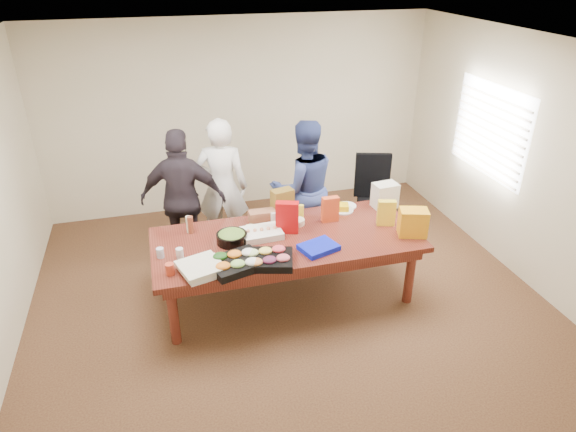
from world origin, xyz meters
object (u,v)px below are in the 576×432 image
object	(u,v)px
person_right	(303,188)
person_center	(222,187)
office_chair	(377,203)
sheet_cake	(262,233)
salad_bowl	(232,238)
conference_table	(287,267)

from	to	relation	value
person_right	person_center	bearing A→B (deg)	-15.49
office_chair	person_right	distance (m)	1.04
person_right	sheet_cake	size ratio (longest dim) A/B	4.16
office_chair	sheet_cake	distance (m)	1.91
office_chair	salad_bowl	size ratio (longest dim) A/B	3.42
person_center	salad_bowl	bearing A→B (deg)	100.82
person_center	salad_bowl	xyz separation A→B (m)	(-0.08, -1.14, -0.07)
salad_bowl	person_right	bearing A→B (deg)	40.36
office_chair	sheet_cake	xyz separation A→B (m)	(-1.71, -0.81, 0.24)
person_center	salad_bowl	distance (m)	1.15
person_center	person_right	bearing A→B (deg)	179.89
conference_table	office_chair	xyz separation A→B (m)	(1.46, 0.90, 0.17)
person_center	sheet_cake	xyz separation A→B (m)	(0.24, -1.10, -0.08)
person_center	person_right	xyz separation A→B (m)	(0.96, -0.26, -0.01)
person_center	person_right	distance (m)	1.00
conference_table	person_right	bearing A→B (deg)	63.31
conference_table	person_center	xyz separation A→B (m)	(-0.49, 1.19, 0.49)
sheet_cake	salad_bowl	world-z (taller)	salad_bowl
office_chair	person_right	bearing A→B (deg)	-164.20
conference_table	sheet_cake	world-z (taller)	sheet_cake
conference_table	sheet_cake	size ratio (longest dim) A/B	6.81
office_chair	person_right	world-z (taller)	person_right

